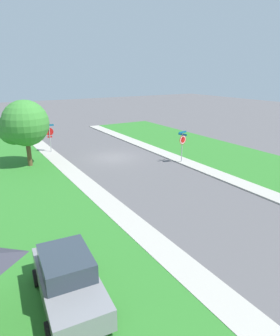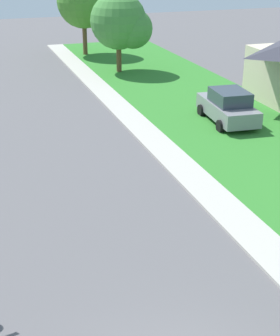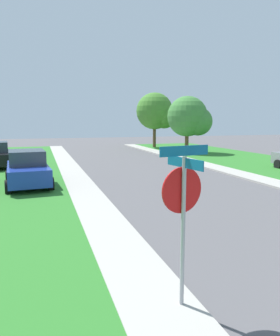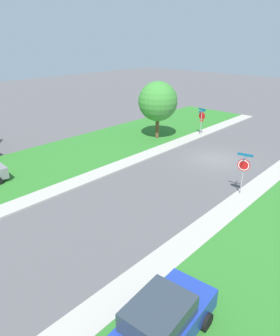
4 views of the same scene
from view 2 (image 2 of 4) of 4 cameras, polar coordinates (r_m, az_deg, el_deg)
The scene contains 5 objects.
sidewalk_east at distance 21.91m, azimuth 3.52°, elevation 1.30°, with size 1.40×56.00×0.10m, color #ADA89E.
lawn_east at distance 24.00m, azimuth 13.98°, elevation 2.63°, with size 8.00×56.00×0.08m, color #2D7528.
car_grey_near_corner at distance 26.34m, azimuth 9.84°, elevation 6.79°, with size 2.32×4.44×1.76m.
tree_sidewalk_mid at distance 42.70m, azimuth -5.98°, elevation 17.91°, with size 4.55×4.23×6.41m.
tree_corner_large at distance 36.43m, azimuth -2.02°, elevation 15.93°, with size 4.17×3.88×5.53m.
Camera 2 is at (-3.12, -6.68, 8.40)m, focal length 54.38 mm.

